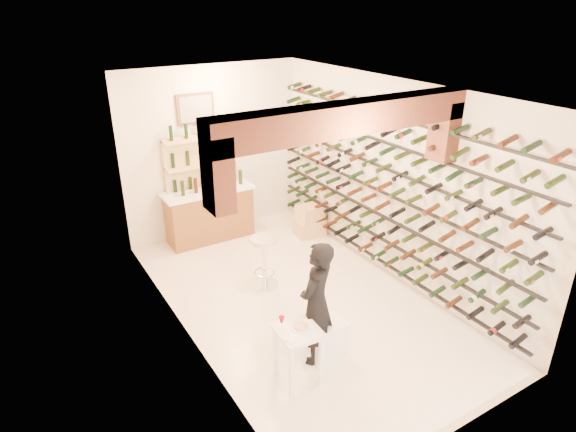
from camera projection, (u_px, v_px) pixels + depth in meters
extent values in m
plane|color=white|center=(298.00, 299.00, 7.58)|extent=(6.00, 6.00, 0.00)
cube|color=silver|center=(213.00, 152.00, 9.26)|extent=(3.50, 0.02, 3.20)
cube|color=silver|center=(472.00, 310.00, 4.59)|extent=(3.50, 0.02, 3.20)
cube|color=silver|center=(181.00, 233.00, 6.09)|extent=(0.02, 6.00, 3.20)
cube|color=silver|center=(392.00, 182.00, 7.76)|extent=(0.02, 6.00, 3.20)
cube|color=brown|center=(300.00, 89.00, 6.27)|extent=(3.50, 6.00, 0.02)
cube|color=brown|center=(348.00, 118.00, 5.56)|extent=(3.50, 0.35, 0.36)
cube|color=brown|center=(218.00, 174.00, 4.94)|extent=(0.24, 0.35, 0.80)
cube|color=brown|center=(444.00, 131.00, 6.49)|extent=(0.24, 0.35, 0.80)
cube|color=black|center=(378.00, 259.00, 8.24)|extent=(0.06, 5.70, 0.03)
cube|color=black|center=(380.00, 238.00, 8.07)|extent=(0.06, 5.70, 0.03)
cube|color=black|center=(382.00, 216.00, 7.91)|extent=(0.06, 5.70, 0.03)
cube|color=black|center=(384.00, 192.00, 7.74)|extent=(0.06, 5.70, 0.03)
cube|color=black|center=(386.00, 168.00, 7.58)|extent=(0.06, 5.70, 0.03)
cube|color=black|center=(388.00, 143.00, 7.42)|extent=(0.06, 5.70, 0.03)
cube|color=black|center=(390.00, 117.00, 7.25)|extent=(0.06, 5.70, 0.03)
cube|color=brown|center=(210.00, 216.00, 9.30)|extent=(1.60, 0.55, 0.96)
cube|color=white|center=(208.00, 191.00, 9.09)|extent=(1.70, 0.62, 0.05)
cube|color=#D8B679|center=(202.00, 186.00, 9.30)|extent=(1.40, 0.10, 2.00)
cube|color=#D8B679|center=(206.00, 214.00, 9.44)|extent=(1.40, 0.28, 0.04)
cube|color=#D8B679|center=(205.00, 190.00, 9.24)|extent=(1.40, 0.28, 0.04)
cube|color=#D8B679|center=(203.00, 164.00, 9.03)|extent=(1.40, 0.28, 0.04)
cube|color=#D8B679|center=(201.00, 138.00, 8.83)|extent=(1.40, 0.28, 0.04)
cube|color=brown|center=(196.00, 109.00, 8.74)|extent=(0.70, 0.04, 0.55)
cube|color=#99998C|center=(196.00, 109.00, 8.72)|extent=(0.60, 0.01, 0.45)
cube|color=white|center=(298.00, 332.00, 5.74)|extent=(0.52, 0.52, 0.05)
cube|color=white|center=(291.00, 372.00, 5.64)|extent=(0.05, 0.05, 0.67)
cube|color=white|center=(321.00, 361.00, 5.81)|extent=(0.05, 0.05, 0.67)
cube|color=white|center=(276.00, 352.00, 5.96)|extent=(0.05, 0.05, 0.67)
cube|color=white|center=(304.00, 342.00, 6.13)|extent=(0.05, 0.05, 0.67)
cylinder|color=white|center=(301.00, 327.00, 5.76)|extent=(0.23, 0.23, 0.01)
cylinder|color=#BF7266|center=(301.00, 326.00, 5.76)|extent=(0.17, 0.17, 0.02)
cube|color=white|center=(291.00, 340.00, 5.55)|extent=(0.14, 0.14, 0.01)
cylinder|color=white|center=(282.00, 327.00, 5.77)|extent=(0.07, 0.07, 0.00)
cylinder|color=white|center=(282.00, 324.00, 5.75)|extent=(0.01, 0.01, 0.09)
cone|color=#62080F|center=(282.00, 320.00, 5.72)|extent=(0.07, 0.07, 0.08)
cube|color=white|center=(328.00, 337.00, 6.36)|extent=(0.40, 0.40, 0.49)
imported|color=black|center=(316.00, 303.00, 6.04)|extent=(0.72, 0.65, 1.66)
cylinder|color=silver|center=(265.00, 285.00, 7.94)|extent=(0.45, 0.45, 0.03)
cylinder|color=silver|center=(264.00, 263.00, 7.77)|extent=(0.09, 0.09, 0.78)
cylinder|color=silver|center=(264.00, 240.00, 7.61)|extent=(0.42, 0.42, 0.08)
torus|color=silver|center=(265.00, 272.00, 7.84)|extent=(0.34, 0.34, 0.03)
cube|color=tan|center=(310.00, 227.00, 9.56)|extent=(0.59, 0.46, 0.33)
cube|color=tan|center=(310.00, 213.00, 9.43)|extent=(0.52, 0.37, 0.29)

